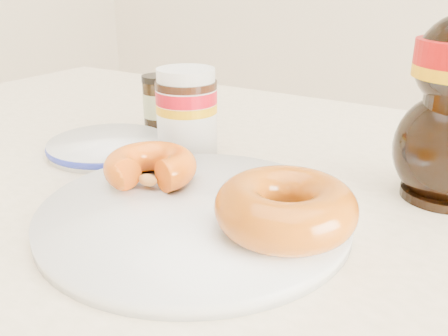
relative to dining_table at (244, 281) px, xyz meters
The scene contains 7 objects.
dining_table is the anchor object (origin of this frame).
plate 0.11m from the dining_table, 118.38° to the right, with size 0.28×0.28×0.01m.
donut_bitten 0.15m from the dining_table, 166.55° to the right, with size 0.09×0.09×0.03m, color #CF610B.
donut_whole 0.14m from the dining_table, 34.50° to the right, with size 0.12×0.12×0.04m, color #924109.
nutella_jar 0.22m from the dining_table, 144.90° to the left, with size 0.07×0.07×0.10m.
dark_jar 0.31m from the dining_table, 145.32° to the left, with size 0.05×0.05×0.08m.
blue_rim_saucer 0.25m from the dining_table, 168.38° to the left, with size 0.15×0.15×0.02m.
Camera 1 is at (0.21, -0.27, 0.96)m, focal length 40.00 mm.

